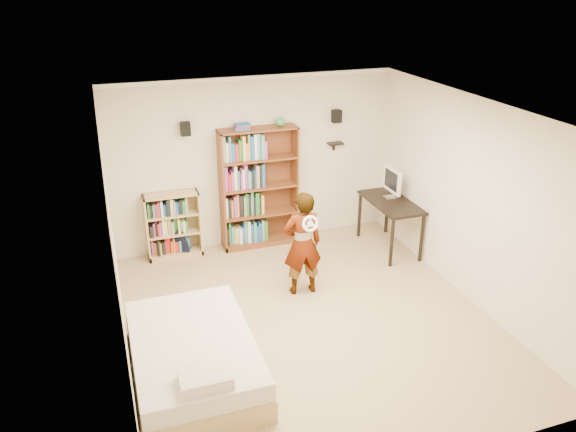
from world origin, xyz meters
name	(u,v)px	position (x,y,z in m)	size (l,w,h in m)	color
ground	(309,319)	(0.00, 0.00, 0.00)	(4.50, 5.00, 0.01)	tan
room_shell	(311,192)	(0.00, 0.00, 1.76)	(4.52, 5.02, 2.71)	silver
crown_molding	(313,115)	(0.00, 0.00, 2.67)	(4.50, 5.00, 0.06)	white
speaker_left	(185,129)	(-1.05, 2.40, 2.00)	(0.14, 0.12, 0.20)	black
speaker_right	(337,116)	(1.35, 2.40, 2.00)	(0.14, 0.12, 0.20)	black
wall_shelf	(335,143)	(1.35, 2.41, 1.55)	(0.25, 0.16, 0.03)	black
tall_bookshelf	(259,188)	(0.02, 2.32, 0.97)	(1.22, 0.36, 1.94)	brown
low_bookshelf	(173,225)	(-1.36, 2.34, 0.52)	(0.83, 0.31, 1.04)	tan
computer_desk	(389,225)	(1.93, 1.50, 0.41)	(0.60, 1.20, 0.82)	black
imac	(391,183)	(1.99, 1.64, 1.06)	(0.10, 0.48, 0.48)	white
daybed	(193,352)	(-1.58, -0.58, 0.30)	(1.30, 2.00, 0.59)	beige
person	(302,244)	(0.15, 0.69, 0.74)	(0.54, 0.36, 1.48)	black
wii_wheel	(310,224)	(0.15, 0.41, 1.16)	(0.22, 0.22, 0.04)	white
navy_bag	(179,242)	(-1.30, 2.35, 0.22)	(0.32, 0.21, 0.44)	black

